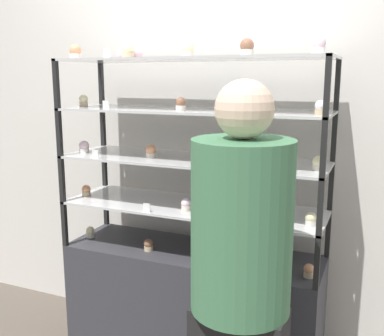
% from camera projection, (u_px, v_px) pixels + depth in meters
% --- Properties ---
extents(back_wall, '(8.00, 0.05, 2.60)m').
position_uv_depth(back_wall, '(216.00, 124.00, 2.57)').
color(back_wall, silver).
rests_on(back_wall, ground_plane).
extents(display_base, '(1.36, 0.42, 0.66)m').
position_uv_depth(display_base, '(192.00, 308.00, 2.45)').
color(display_base, '#333338').
rests_on(display_base, ground_plane).
extents(display_riser_lower, '(1.36, 0.42, 0.25)m').
position_uv_depth(display_riser_lower, '(192.00, 208.00, 2.33)').
color(display_riser_lower, black).
rests_on(display_riser_lower, display_base).
extents(display_riser_middle, '(1.36, 0.42, 0.25)m').
position_uv_depth(display_riser_middle, '(192.00, 161.00, 2.28)').
color(display_riser_middle, black).
rests_on(display_riser_middle, display_riser_lower).
extents(display_riser_upper, '(1.36, 0.42, 0.25)m').
position_uv_depth(display_riser_upper, '(192.00, 112.00, 2.23)').
color(display_riser_upper, black).
rests_on(display_riser_upper, display_riser_middle).
extents(display_riser_top, '(1.36, 0.42, 0.25)m').
position_uv_depth(display_riser_top, '(192.00, 61.00, 2.19)').
color(display_riser_top, black).
rests_on(display_riser_top, display_riser_upper).
extents(layer_cake_centerpiece, '(0.17, 0.17, 0.11)m').
position_uv_depth(layer_cake_centerpiece, '(213.00, 150.00, 2.21)').
color(layer_cake_centerpiece, '#DBBC84').
rests_on(layer_cake_centerpiece, display_riser_middle).
extents(sheet_cake_frosted, '(0.26, 0.18, 0.06)m').
position_uv_depth(sheet_cake_frosted, '(231.00, 253.00, 2.27)').
color(sheet_cake_frosted, beige).
rests_on(sheet_cake_frosted, display_base).
extents(cupcake_0, '(0.05, 0.05, 0.06)m').
position_uv_depth(cupcake_0, '(90.00, 232.00, 2.57)').
color(cupcake_0, beige).
rests_on(cupcake_0, display_base).
extents(cupcake_1, '(0.05, 0.05, 0.06)m').
position_uv_depth(cupcake_1, '(149.00, 245.00, 2.38)').
color(cupcake_1, '#CCB28C').
rests_on(cupcake_1, display_base).
extents(cupcake_2, '(0.05, 0.05, 0.06)m').
position_uv_depth(cupcake_2, '(309.00, 271.00, 2.06)').
color(cupcake_2, '#CCB28C').
rests_on(cupcake_2, display_base).
extents(price_tag_0, '(0.04, 0.00, 0.04)m').
position_uv_depth(price_tag_0, '(261.00, 275.00, 2.04)').
color(price_tag_0, white).
rests_on(price_tag_0, display_base).
extents(cupcake_3, '(0.05, 0.05, 0.06)m').
position_uv_depth(cupcake_3, '(86.00, 191.00, 2.51)').
color(cupcake_3, '#CCB28C').
rests_on(cupcake_3, display_riser_lower).
extents(cupcake_4, '(0.05, 0.05, 0.06)m').
position_uv_depth(cupcake_4, '(186.00, 205.00, 2.24)').
color(cupcake_4, beige).
rests_on(cupcake_4, display_riser_lower).
extents(cupcake_5, '(0.05, 0.05, 0.06)m').
position_uv_depth(cupcake_5, '(311.00, 219.00, 2.00)').
color(cupcake_5, white).
rests_on(cupcake_5, display_riser_lower).
extents(price_tag_1, '(0.04, 0.00, 0.04)m').
position_uv_depth(price_tag_1, '(147.00, 208.00, 2.22)').
color(price_tag_1, white).
rests_on(price_tag_1, display_riser_lower).
extents(cupcake_6, '(0.06, 0.06, 0.07)m').
position_uv_depth(cupcake_6, '(84.00, 147.00, 2.45)').
color(cupcake_6, white).
rests_on(cupcake_6, display_riser_middle).
extents(cupcake_7, '(0.06, 0.06, 0.07)m').
position_uv_depth(cupcake_7, '(151.00, 151.00, 2.31)').
color(cupcake_7, beige).
rests_on(cupcake_7, display_riser_middle).
extents(cupcake_8, '(0.06, 0.06, 0.07)m').
position_uv_depth(cupcake_8, '(318.00, 163.00, 1.98)').
color(cupcake_8, beige).
rests_on(cupcake_8, display_riser_middle).
extents(price_tag_2, '(0.04, 0.00, 0.04)m').
position_uv_depth(price_tag_2, '(95.00, 154.00, 2.28)').
color(price_tag_2, white).
rests_on(price_tag_2, display_riser_middle).
extents(cupcake_9, '(0.05, 0.05, 0.06)m').
position_uv_depth(cupcake_9, '(83.00, 101.00, 2.43)').
color(cupcake_9, '#CCB28C').
rests_on(cupcake_9, display_riser_upper).
extents(cupcake_10, '(0.05, 0.05, 0.06)m').
position_uv_depth(cupcake_10, '(181.00, 104.00, 2.13)').
color(cupcake_10, beige).
rests_on(cupcake_10, display_riser_upper).
extents(cupcake_11, '(0.05, 0.05, 0.06)m').
position_uv_depth(cupcake_11, '(321.00, 108.00, 1.88)').
color(cupcake_11, '#CCB28C').
rests_on(cupcake_11, display_riser_upper).
extents(price_tag_3, '(0.04, 0.00, 0.04)m').
position_uv_depth(price_tag_3, '(106.00, 105.00, 2.20)').
color(price_tag_3, white).
rests_on(price_tag_3, display_riser_upper).
extents(cupcake_12, '(0.06, 0.06, 0.08)m').
position_uv_depth(cupcake_12, '(75.00, 52.00, 2.35)').
color(cupcake_12, beige).
rests_on(cupcake_12, display_riser_top).
extents(cupcake_13, '(0.06, 0.06, 0.08)m').
position_uv_depth(cupcake_13, '(128.00, 51.00, 2.22)').
color(cupcake_13, '#CCB28C').
rests_on(cupcake_13, display_riser_top).
extents(cupcake_14, '(0.06, 0.06, 0.08)m').
position_uv_depth(cupcake_14, '(188.00, 50.00, 2.13)').
color(cupcake_14, beige).
rests_on(cupcake_14, display_riser_top).
extents(cupcake_15, '(0.06, 0.06, 0.08)m').
position_uv_depth(cupcake_15, '(247.00, 48.00, 1.99)').
color(cupcake_15, beige).
rests_on(cupcake_15, display_riser_top).
extents(cupcake_16, '(0.06, 0.06, 0.08)m').
position_uv_depth(cupcake_16, '(318.00, 45.00, 1.86)').
color(cupcake_16, white).
rests_on(cupcake_16, display_riser_top).
extents(price_tag_4, '(0.04, 0.00, 0.04)m').
position_uv_depth(price_tag_4, '(107.00, 53.00, 2.14)').
color(price_tag_4, white).
rests_on(price_tag_4, display_riser_top).
extents(donut_glazed, '(0.14, 0.14, 0.04)m').
position_uv_depth(donut_glazed, '(129.00, 55.00, 2.30)').
color(donut_glazed, '#EFB2BC').
rests_on(donut_glazed, display_riser_top).
extents(customer_figure, '(0.36, 0.36, 1.56)m').
position_uv_depth(customer_figure, '(240.00, 280.00, 1.64)').
color(customer_figure, black).
rests_on(customer_figure, ground_plane).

